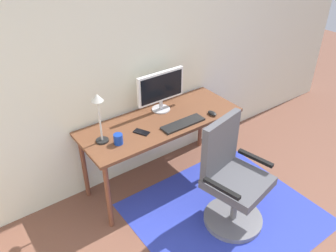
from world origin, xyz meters
TOP-DOWN VIEW (x-y plane):
  - wall_back at (0.00, 2.20)m, footprint 6.00×0.10m
  - area_rug at (0.18, 1.09)m, footprint 1.58×1.44m
  - desk at (-0.02, 1.83)m, footprint 1.56×0.60m
  - monitor at (0.09, 1.99)m, footprint 0.50×0.18m
  - keyboard at (0.10, 1.65)m, footprint 0.43×0.13m
  - computer_mouse at (0.43, 1.62)m, footprint 0.06×0.10m
  - coffee_cup at (-0.52, 1.73)m, footprint 0.08×0.08m
  - cell_phone at (-0.28, 1.76)m, footprint 0.12×0.16m
  - desk_lamp at (-0.62, 1.84)m, footprint 0.11×0.11m
  - office_chair at (0.17, 1.05)m, footprint 0.61×0.56m

SIDE VIEW (x-z plane):
  - area_rug at x=0.18m, z-range 0.00..0.01m
  - office_chair at x=0.17m, z-range -0.09..0.91m
  - desk at x=-0.02m, z-range 0.29..1.02m
  - cell_phone at x=-0.28m, z-range 0.73..0.74m
  - keyboard at x=0.10m, z-range 0.73..0.75m
  - computer_mouse at x=0.43m, z-range 0.73..0.76m
  - coffee_cup at x=-0.52m, z-range 0.73..0.82m
  - monitor at x=0.09m, z-range 0.76..1.16m
  - desk_lamp at x=-0.62m, z-range 0.82..1.27m
  - wall_back at x=0.00m, z-range 0.00..2.60m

